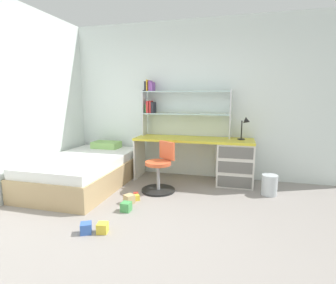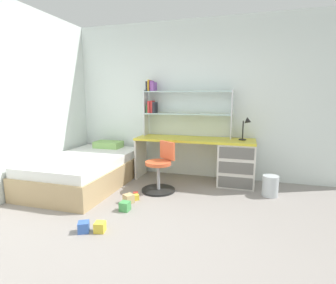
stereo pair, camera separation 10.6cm
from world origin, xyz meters
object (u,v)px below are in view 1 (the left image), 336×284
toy_block_blue_0 (86,228)px  toy_block_natural_3 (129,199)px  bed_platform (85,171)px  toy_block_green_4 (126,207)px  bookshelf_hutch (175,104)px  toy_block_red_2 (136,195)px  toy_block_yellow_5 (103,228)px  desk_lamp (246,125)px  toy_block_yellow_1 (136,198)px  swivel_chair (160,172)px  desk (224,159)px  waste_bin (269,185)px

toy_block_blue_0 → toy_block_natural_3: size_ratio=0.94×
bed_platform → toy_block_green_4: size_ratio=17.03×
bookshelf_hutch → toy_block_red_2: 1.77m
bookshelf_hutch → toy_block_yellow_5: 2.57m
desk_lamp → toy_block_yellow_1: desk_lamp is taller
bookshelf_hutch → swivel_chair: size_ratio=2.05×
toy_block_green_4 → desk: bearing=52.0°
desk_lamp → bed_platform: (-2.53, -0.72, -0.76)m
waste_bin → toy_block_yellow_5: bearing=-138.5°
waste_bin → toy_block_green_4: (-1.83, -1.08, -0.09)m
desk_lamp → swivel_chair: (-1.26, -0.66, -0.71)m
desk → toy_block_yellow_5: (-1.17, -2.04, -0.36)m
bookshelf_hutch → toy_block_natural_3: size_ratio=12.79×
swivel_chair → toy_block_yellow_5: size_ratio=6.90×
desk_lamp → toy_block_green_4: bearing=-134.5°
bookshelf_hutch → bed_platform: 1.91m
desk_lamp → waste_bin: (0.37, -0.41, -0.85)m
desk → toy_block_yellow_5: desk is taller
toy_block_yellow_5 → desk: bearing=60.1°
bed_platform → toy_block_green_4: (1.06, -0.77, -0.19)m
toy_block_natural_3 → desk: bearing=45.3°
desk → bookshelf_hutch: size_ratio=1.29×
toy_block_green_4 → bookshelf_hutch: bearing=81.7°
bookshelf_hutch → toy_block_yellow_1: bookshelf_hutch is taller
bookshelf_hutch → toy_block_natural_3: 1.91m
toy_block_blue_0 → toy_block_green_4: bearing=72.9°
bookshelf_hutch → toy_block_red_2: size_ratio=21.42×
desk → swivel_chair: 1.15m
bookshelf_hutch → toy_block_yellow_1: bearing=-101.1°
bookshelf_hutch → toy_block_yellow_5: size_ratio=14.17×
toy_block_red_2 → desk: bearing=39.7°
toy_block_yellow_1 → waste_bin: bearing=21.0°
swivel_chair → toy_block_blue_0: (-0.39, -1.45, -0.24)m
swivel_chair → waste_bin: 1.66m
desk → toy_block_blue_0: (-1.34, -2.09, -0.36)m
toy_block_red_2 → toy_block_natural_3: (-0.01, -0.23, 0.02)m
bed_platform → desk: bearing=17.6°
bed_platform → waste_bin: bearing=6.1°
toy_block_natural_3 → toy_block_yellow_5: toy_block_natural_3 is taller
bookshelf_hutch → desk_lamp: size_ratio=4.08×
toy_block_green_4 → waste_bin: bearing=30.5°
swivel_chair → bed_platform: 1.27m
bed_platform → toy_block_yellow_1: (1.05, -0.40, -0.21)m
bookshelf_hutch → toy_block_red_2: bookshelf_hutch is taller
swivel_chair → toy_block_yellow_1: size_ratio=9.61×
desk_lamp → toy_block_yellow_1: (-1.47, -1.12, -0.96)m
bookshelf_hutch → bed_platform: bookshelf_hutch is taller
waste_bin → toy_block_yellow_1: size_ratio=3.87×
desk → bookshelf_hutch: bookshelf_hutch is taller
bed_platform → toy_block_blue_0: size_ratio=17.56×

